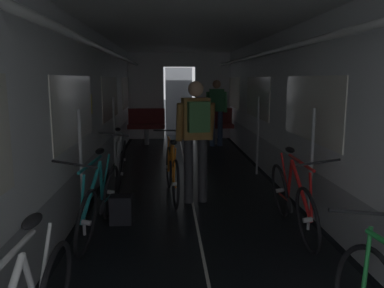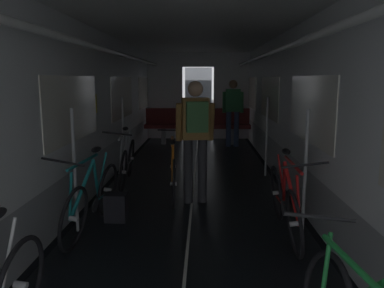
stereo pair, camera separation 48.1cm
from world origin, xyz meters
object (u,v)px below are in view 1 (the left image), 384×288
(bench_seat_far_right, at_px, (214,122))
(bicycle_orange_in_aisle, at_px, (172,172))
(bicycle_teal, at_px, (99,201))
(person_cyclist_aisle, at_px, (196,131))
(bicycle_silver, at_px, (121,163))
(person_standing_near_bench, at_px, (216,108))
(backpack_on_floor, at_px, (121,210))
(bicycle_red, at_px, (293,199))
(bench_seat_far_left, at_px, (146,123))

(bench_seat_far_right, relative_size, bicycle_orange_in_aisle, 0.58)
(bicycle_teal, relative_size, bicycle_orange_in_aisle, 1.00)
(person_cyclist_aisle, bearing_deg, bicycle_silver, 141.13)
(person_cyclist_aisle, xyz_separation_m, person_standing_near_bench, (0.85, 4.54, -0.04))
(bench_seat_far_right, height_order, backpack_on_floor, bench_seat_far_right)
(bicycle_red, distance_m, person_cyclist_aisle, 1.62)
(bicycle_red, relative_size, bicycle_orange_in_aisle, 1.00)
(bench_seat_far_right, xyz_separation_m, backpack_on_floor, (-1.80, -5.64, -0.40))
(bench_seat_far_left, distance_m, bicycle_orange_in_aisle, 4.69)
(bicycle_red, height_order, person_cyclist_aisle, person_cyclist_aisle)
(bicycle_silver, distance_m, person_cyclist_aisle, 1.60)
(bench_seat_far_right, distance_m, bicycle_red, 6.02)
(bicycle_red, distance_m, bicycle_teal, 2.16)
(bicycle_red, relative_size, backpack_on_floor, 4.98)
(bench_seat_far_right, distance_m, person_cyclist_aisle, 5.01)
(bench_seat_far_left, xyz_separation_m, bicycle_orange_in_aisle, (0.62, -4.65, -0.18))
(bicycle_silver, bearing_deg, bench_seat_far_right, 63.56)
(bicycle_orange_in_aisle, distance_m, backpack_on_floor, 1.19)
(bicycle_teal, xyz_separation_m, person_cyclist_aisle, (1.15, 1.03, 0.64))
(bicycle_red, relative_size, bicycle_teal, 1.00)
(bench_seat_far_right, relative_size, person_standing_near_bench, 0.58)
(bench_seat_far_right, relative_size, person_cyclist_aisle, 0.58)
(bench_seat_far_right, bearing_deg, bicycle_teal, -108.54)
(bicycle_teal, bearing_deg, bench_seat_far_right, 71.46)
(bench_seat_far_left, height_order, person_cyclist_aisle, person_cyclist_aisle)
(bicycle_red, height_order, bicycle_orange_in_aisle, bicycle_red)
(bicycle_silver, distance_m, bicycle_teal, 1.95)
(bicycle_red, bearing_deg, person_cyclist_aisle, 132.62)
(bicycle_orange_in_aisle, distance_m, person_standing_near_bench, 4.47)
(bicycle_teal, bearing_deg, backpack_on_floor, 57.34)
(bicycle_red, distance_m, person_standing_near_bench, 5.67)
(bench_seat_far_right, distance_m, bicycle_teal, 6.28)
(bicycle_silver, relative_size, person_cyclist_aisle, 1.01)
(bicycle_silver, height_order, bicycle_orange_in_aisle, bicycle_silver)
(bench_seat_far_right, distance_m, bicycle_orange_in_aisle, 4.80)
(person_standing_near_bench, bearing_deg, bench_seat_far_right, 90.41)
(bicycle_red, bearing_deg, bicycle_silver, 136.84)
(bench_seat_far_right, xyz_separation_m, bicycle_teal, (-1.99, -5.95, -0.19))
(bench_seat_far_left, height_order, bicycle_red, same)
(bicycle_teal, xyz_separation_m, person_standing_near_bench, (2.00, 5.57, 0.60))
(person_standing_near_bench, bearing_deg, bench_seat_far_left, 168.21)
(bicycle_teal, height_order, bicycle_orange_in_aisle, bicycle_teal)
(backpack_on_floor, bearing_deg, bench_seat_far_right, 72.33)
(bicycle_red, xyz_separation_m, bicycle_teal, (-2.16, 0.06, -0.00))
(bicycle_red, xyz_separation_m, person_cyclist_aisle, (-1.01, 1.10, 0.63))
(bicycle_teal, bearing_deg, person_cyclist_aisle, 41.99)
(person_cyclist_aisle, relative_size, bicycle_orange_in_aisle, 1.00)
(person_cyclist_aisle, bearing_deg, backpack_on_floor, -142.66)
(bench_seat_far_left, distance_m, person_cyclist_aisle, 5.03)
(person_cyclist_aisle, bearing_deg, bicycle_teal, -138.01)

